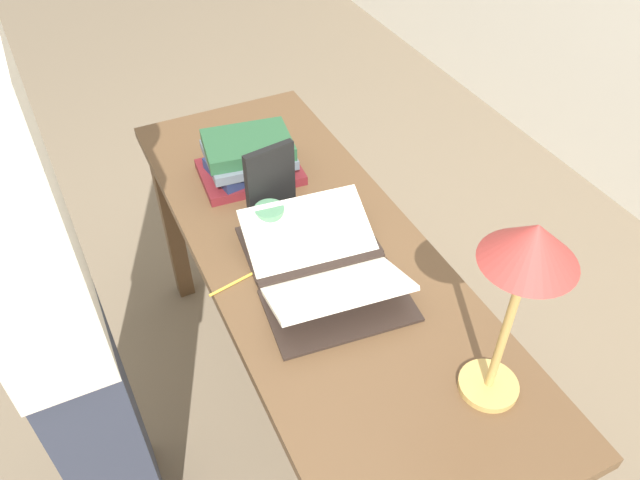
{
  "coord_description": "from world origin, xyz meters",
  "views": [
    {
      "loc": [
        1.08,
        -0.5,
        1.9
      ],
      "look_at": [
        0.05,
        -0.01,
        0.85
      ],
      "focal_mm": 35.0,
      "sensor_mm": 36.0,
      "label": 1
    }
  ],
  "objects": [
    {
      "name": "open_book",
      "position": [
        0.08,
        -0.02,
        0.8
      ],
      "size": [
        0.5,
        0.39,
        0.09
      ],
      "rotation": [
        0.0,
        0.0,
        -0.11
      ],
      "color": "black",
      "rests_on": "reading_desk"
    },
    {
      "name": "ground_plane",
      "position": [
        0.0,
        0.0,
        0.0
      ],
      "size": [
        12.0,
        12.0,
        0.0
      ],
      "primitive_type": "plane",
      "color": "#70604C"
    },
    {
      "name": "pencil",
      "position": [
        0.02,
        -0.23,
        0.77
      ],
      "size": [
        0.04,
        0.14,
        0.01
      ],
      "rotation": [
        0.0,
        0.0,
        0.21
      ],
      "color": "gold",
      "rests_on": "reading_desk"
    },
    {
      "name": "coffee_mug",
      "position": [
        -0.11,
        -0.08,
        0.81
      ],
      "size": [
        0.1,
        0.08,
        0.09
      ],
      "rotation": [
        0.0,
        0.0,
        3.76
      ],
      "color": "#4C7F5B",
      "rests_on": "reading_desk"
    },
    {
      "name": "reading_lamp",
      "position": [
        0.55,
        0.15,
        1.15
      ],
      "size": [
        0.18,
        0.18,
        0.46
      ],
      "color": "tan",
      "rests_on": "reading_desk"
    },
    {
      "name": "book_stack_tall",
      "position": [
        -0.38,
        -0.03,
        0.83
      ],
      "size": [
        0.23,
        0.31,
        0.13
      ],
      "color": "maroon",
      "rests_on": "reading_desk"
    },
    {
      "name": "person_reader",
      "position": [
        0.03,
        -0.65,
        0.82
      ],
      "size": [
        0.36,
        0.21,
        1.67
      ],
      "rotation": [
        0.0,
        0.0,
        3.14
      ],
      "color": "#2D3342",
      "rests_on": "ground_plane"
    },
    {
      "name": "book_standing_upright",
      "position": [
        -0.18,
        -0.04,
        0.88
      ],
      "size": [
        0.04,
        0.15,
        0.22
      ],
      "rotation": [
        0.0,
        0.0,
        0.15
      ],
      "color": "black",
      "rests_on": "reading_desk"
    },
    {
      "name": "reading_desk",
      "position": [
        0.0,
        0.0,
        0.66
      ],
      "size": [
        1.59,
        0.58,
        0.77
      ],
      "color": "brown",
      "rests_on": "ground_plane"
    }
  ]
}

